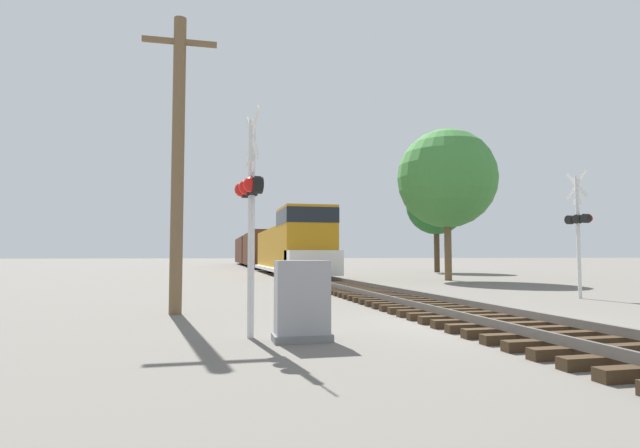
% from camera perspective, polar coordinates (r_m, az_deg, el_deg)
% --- Properties ---
extents(ground_plane, '(400.00, 400.00, 0.00)m').
position_cam_1_polar(ground_plane, '(10.94, 18.33, -10.84)').
color(ground_plane, '#666059').
extents(rail_track_bed, '(2.60, 160.00, 0.31)m').
position_cam_1_polar(rail_track_bed, '(10.92, 18.32, -10.14)').
color(rail_track_bed, '#382819').
rests_on(rail_track_bed, ground).
extents(freight_train, '(2.97, 54.97, 4.19)m').
position_cam_1_polar(freight_train, '(53.10, -6.65, -2.95)').
color(freight_train, '#B77A14').
rests_on(freight_train, ground).
extents(crossing_signal_near, '(0.44, 1.01, 3.96)m').
position_cam_1_polar(crossing_signal_near, '(8.79, -8.02, 2.99)').
color(crossing_signal_near, silver).
rests_on(crossing_signal_near, ground).
extents(crossing_signal_far, '(0.36, 1.01, 4.20)m').
position_cam_1_polar(crossing_signal_far, '(18.51, 27.45, 0.07)').
color(crossing_signal_far, silver).
rests_on(crossing_signal_far, ground).
extents(relay_cabinet, '(0.97, 0.52, 1.33)m').
position_cam_1_polar(relay_cabinet, '(8.36, -2.06, -8.82)').
color(relay_cabinet, slate).
rests_on(relay_cabinet, ground).
extents(utility_pole, '(1.80, 0.30, 7.32)m').
position_cam_1_polar(utility_pole, '(12.80, -15.94, 7.16)').
color(utility_pole, brown).
rests_on(utility_pole, ground).
extents(tree_far_right, '(5.56, 5.56, 8.50)m').
position_cam_1_polar(tree_far_right, '(29.07, 14.30, 5.04)').
color(tree_far_right, brown).
rests_on(tree_far_right, ground).
extents(tree_mid_background, '(4.95, 4.95, 8.05)m').
position_cam_1_polar(tree_mid_background, '(42.09, 13.13, 2.18)').
color(tree_mid_background, '#473521').
rests_on(tree_mid_background, ground).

